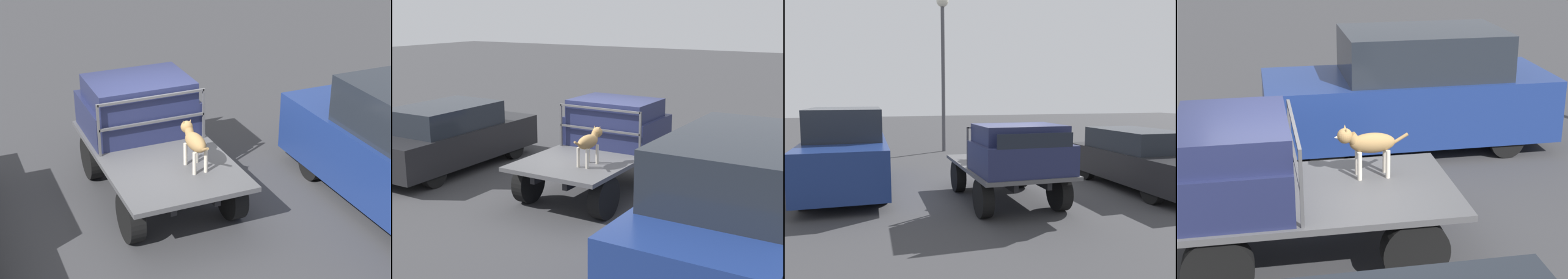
{
  "view_description": "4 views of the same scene",
  "coord_description": "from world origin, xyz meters",
  "views": [
    {
      "loc": [
        -9.3,
        3.3,
        5.66
      ],
      "look_at": [
        -0.84,
        -0.34,
        1.36
      ],
      "focal_mm": 60.0,
      "sensor_mm": 36.0,
      "label": 1
    },
    {
      "loc": [
        -9.26,
        -5.4,
        3.73
      ],
      "look_at": [
        -0.84,
        -0.34,
        1.36
      ],
      "focal_mm": 50.0,
      "sensor_mm": 36.0,
      "label": 2
    },
    {
      "loc": [
        8.29,
        -3.03,
        2.43
      ],
      "look_at": [
        -0.84,
        -0.34,
        1.36
      ],
      "focal_mm": 35.0,
      "sensor_mm": 36.0,
      "label": 3
    },
    {
      "loc": [
        0.61,
        7.32,
        4.17
      ],
      "look_at": [
        -0.84,
        -0.34,
        1.36
      ],
      "focal_mm": 60.0,
      "sensor_mm": 36.0,
      "label": 4
    }
  ],
  "objects": [
    {
      "name": "truck_cab",
      "position": [
        0.96,
        0.0,
        1.33
      ],
      "size": [
        1.51,
        1.9,
        0.99
      ],
      "color": "#1E2347",
      "rests_on": "flatbed_truck"
    },
    {
      "name": "flatbed_truck",
      "position": [
        0.0,
        0.0,
        0.61
      ],
      "size": [
        3.6,
        2.02,
        0.86
      ],
      "color": "black",
      "rests_on": "ground"
    },
    {
      "name": "dog",
      "position": [
        -0.77,
        -0.34,
        1.31
      ],
      "size": [
        0.97,
        0.26,
        0.71
      ],
      "rotation": [
        0.0,
        0.0,
        -0.25
      ],
      "color": "beige",
      "rests_on": "flatbed_truck"
    },
    {
      "name": "ground_plane",
      "position": [
        0.0,
        0.0,
        0.0
      ],
      "size": [
        80.0,
        80.0,
        0.0
      ],
      "primitive_type": "plane",
      "color": "#38383A"
    },
    {
      "name": "truck_headboard",
      "position": [
        0.17,
        0.0,
        1.46
      ],
      "size": [
        0.04,
        1.9,
        0.92
      ],
      "color": "#4C4C4F",
      "rests_on": "flatbed_truck"
    }
  ]
}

